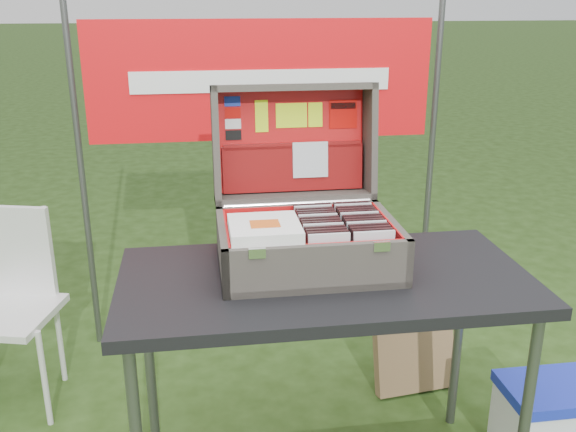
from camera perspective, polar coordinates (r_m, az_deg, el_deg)
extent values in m
cube|color=black|center=(2.08, 3.30, -5.77)|extent=(1.32, 0.66, 0.04)
cylinder|color=#59595B|center=(2.26, 20.31, -16.90)|extent=(0.04, 0.04, 0.78)
cylinder|color=#59595B|center=(2.48, -12.20, -12.53)|extent=(0.04, 0.04, 0.78)
cylinder|color=#59595B|center=(2.67, 14.88, -10.43)|extent=(0.04, 0.04, 0.78)
cube|color=#655E54|center=(2.12, 1.76, -4.28)|extent=(0.58, 0.41, 0.02)
cube|color=#655E54|center=(1.92, 2.79, -4.75)|extent=(0.58, 0.02, 0.16)
cube|color=#655E54|center=(2.28, 0.93, -0.81)|extent=(0.58, 0.02, 0.16)
cube|color=#655E54|center=(2.07, -5.84, -3.01)|extent=(0.02, 0.41, 0.16)
cube|color=#655E54|center=(2.16, 9.07, -2.19)|extent=(0.02, 0.41, 0.16)
cube|color=red|center=(2.12, 1.76, -3.92)|extent=(0.53, 0.37, 0.01)
cube|color=silver|center=(1.86, -2.76, -3.33)|extent=(0.05, 0.01, 0.03)
cube|color=silver|center=(1.93, 8.33, -2.69)|extent=(0.05, 0.01, 0.03)
cylinder|color=silver|center=(2.26, 0.89, 1.13)|extent=(0.52, 0.02, 0.02)
cube|color=#655E54|center=(2.37, 0.27, 6.69)|extent=(0.58, 0.07, 0.41)
cube|color=#655E54|center=(2.30, 0.44, 11.39)|extent=(0.58, 0.16, 0.04)
cube|color=#655E54|center=(2.34, 0.59, 1.76)|extent=(0.58, 0.16, 0.04)
cube|color=#655E54|center=(2.28, -6.44, 6.28)|extent=(0.02, 0.20, 0.43)
cube|color=#655E54|center=(2.37, 7.23, 6.70)|extent=(0.02, 0.20, 0.43)
cube|color=red|center=(2.36, 0.32, 6.66)|extent=(0.53, 0.05, 0.36)
cube|color=red|center=(1.93, 2.71, -4.27)|extent=(0.53, 0.01, 0.13)
cube|color=red|center=(2.26, 0.99, -0.67)|extent=(0.53, 0.01, 0.13)
cube|color=red|center=(2.07, -5.45, -2.70)|extent=(0.01, 0.37, 0.13)
cube|color=red|center=(2.15, 8.72, -1.93)|extent=(0.01, 0.37, 0.13)
cube|color=maroon|center=(2.35, 0.43, 4.28)|extent=(0.51, 0.05, 0.17)
cube|color=maroon|center=(2.34, 0.42, 6.27)|extent=(0.50, 0.02, 0.02)
cube|color=silver|center=(2.34, 1.99, 5.03)|extent=(0.13, 0.03, 0.13)
cube|color=#1933B2|center=(2.32, -4.98, 10.12)|extent=(0.06, 0.01, 0.04)
cube|color=#C10701|center=(2.32, -4.94, 9.14)|extent=(0.06, 0.01, 0.04)
cube|color=white|center=(2.33, -4.90, 8.15)|extent=(0.06, 0.01, 0.04)
cube|color=black|center=(2.33, -4.87, 7.17)|extent=(0.06, 0.01, 0.04)
cube|color=#D3F815|center=(2.33, -2.36, 8.86)|extent=(0.05, 0.02, 0.11)
cube|color=#D3F815|center=(2.35, 0.31, 8.93)|extent=(0.11, 0.01, 0.09)
cube|color=#D3F815|center=(2.36, 2.44, 8.98)|extent=(0.05, 0.01, 0.09)
cube|color=#C10701|center=(2.38, 4.92, 9.02)|extent=(0.10, 0.02, 0.10)
cube|color=black|center=(2.38, 4.92, 9.74)|extent=(0.09, 0.01, 0.02)
cube|color=silver|center=(1.95, 3.64, -3.60)|extent=(0.13, 0.01, 0.15)
cube|color=black|center=(1.97, 3.51, -3.35)|extent=(0.13, 0.01, 0.15)
cube|color=black|center=(1.99, 3.38, -3.10)|extent=(0.13, 0.01, 0.15)
cube|color=black|center=(2.01, 3.25, -2.86)|extent=(0.13, 0.01, 0.15)
cube|color=silver|center=(2.03, 3.12, -2.62)|extent=(0.13, 0.01, 0.15)
cube|color=black|center=(2.05, 3.00, -2.39)|extent=(0.13, 0.01, 0.15)
cube|color=black|center=(2.07, 2.88, -2.16)|extent=(0.13, 0.01, 0.15)
cube|color=black|center=(2.09, 2.76, -1.93)|extent=(0.13, 0.01, 0.15)
cube|color=silver|center=(2.12, 2.64, -1.72)|extent=(0.13, 0.01, 0.15)
cube|color=black|center=(2.14, 2.53, -1.50)|extent=(0.13, 0.01, 0.15)
cube|color=black|center=(2.16, 2.42, -1.29)|extent=(0.13, 0.01, 0.15)
cube|color=black|center=(2.18, 2.31, -1.08)|extent=(0.13, 0.01, 0.15)
cube|color=silver|center=(2.20, 2.20, -0.88)|extent=(0.13, 0.01, 0.15)
cube|color=black|center=(2.22, 2.09, -0.68)|extent=(0.13, 0.01, 0.15)
cube|color=silver|center=(1.98, 7.60, -3.35)|extent=(0.13, 0.01, 0.15)
cube|color=black|center=(2.00, 7.43, -3.10)|extent=(0.13, 0.01, 0.15)
cube|color=black|center=(2.02, 7.26, -2.86)|extent=(0.13, 0.01, 0.15)
cube|color=black|center=(2.04, 7.09, -2.63)|extent=(0.13, 0.01, 0.15)
cube|color=silver|center=(2.06, 6.93, -2.40)|extent=(0.13, 0.01, 0.15)
cube|color=black|center=(2.08, 6.77, -2.17)|extent=(0.13, 0.01, 0.15)
cube|color=black|center=(2.10, 6.61, -1.95)|extent=(0.13, 0.01, 0.15)
cube|color=black|center=(2.12, 6.46, -1.73)|extent=(0.13, 0.01, 0.15)
cube|color=silver|center=(2.15, 6.31, -1.52)|extent=(0.13, 0.01, 0.15)
cube|color=black|center=(2.17, 6.16, -1.31)|extent=(0.13, 0.01, 0.15)
cube|color=black|center=(2.19, 6.02, -1.10)|extent=(0.13, 0.01, 0.15)
cube|color=black|center=(2.21, 5.87, -0.90)|extent=(0.13, 0.01, 0.15)
cube|color=silver|center=(2.23, 5.73, -0.70)|extent=(0.13, 0.01, 0.15)
cube|color=black|center=(2.25, 5.60, -0.51)|extent=(0.13, 0.01, 0.15)
cube|color=white|center=(1.98, -2.09, -1.52)|extent=(0.22, 0.22, 0.00)
cube|color=white|center=(1.98, -2.10, -1.38)|extent=(0.22, 0.22, 0.00)
cube|color=white|center=(1.97, -2.10, -1.25)|extent=(0.22, 0.22, 0.00)
cube|color=white|center=(1.97, -2.10, -1.11)|extent=(0.22, 0.22, 0.00)
cube|color=white|center=(1.97, -2.10, -0.97)|extent=(0.22, 0.22, 0.00)
cube|color=white|center=(1.97, -2.10, -0.84)|extent=(0.22, 0.22, 0.00)
cube|color=white|center=(1.97, -2.10, -0.70)|extent=(0.22, 0.22, 0.00)
cube|color=#D85919|center=(1.96, -2.07, -0.69)|extent=(0.09, 0.07, 0.00)
cube|color=white|center=(2.72, 22.09, -16.97)|extent=(0.34, 0.26, 0.28)
cube|color=#182AB8|center=(2.63, 22.53, -14.15)|extent=(0.36, 0.28, 0.04)
cube|color=silver|center=(2.91, -23.85, -8.03)|extent=(0.47, 0.47, 0.03)
cube|color=silver|center=(2.99, -23.53, -2.86)|extent=(0.38, 0.13, 0.40)
cylinder|color=silver|center=(2.83, -20.84, -13.37)|extent=(0.02, 0.02, 0.43)
cylinder|color=silver|center=(3.11, -19.64, -10.19)|extent=(0.02, 0.02, 0.43)
cylinder|color=silver|center=(2.95, -20.46, -2.92)|extent=(0.02, 0.02, 0.40)
cube|color=#95754A|center=(2.95, 11.11, -11.53)|extent=(0.38, 0.19, 0.38)
cylinder|color=#59595B|center=(3.16, -17.80, 3.00)|extent=(0.03, 0.03, 1.70)
cylinder|color=#59595B|center=(3.32, 12.52, 4.23)|extent=(0.03, 0.03, 1.70)
cube|color=red|center=(3.03, -2.35, 11.94)|extent=(1.60, 0.02, 0.55)
cube|color=white|center=(3.02, -2.32, 11.92)|extent=(1.20, 0.00, 0.10)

